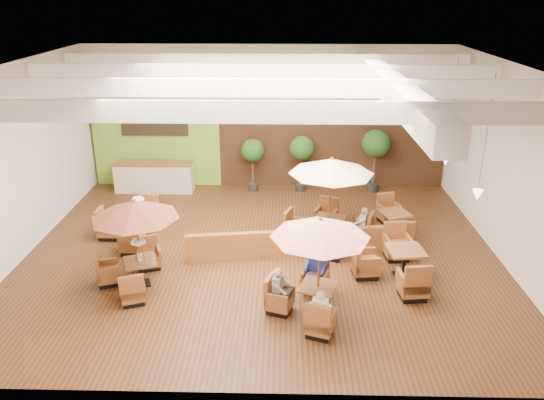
{
  "coord_description": "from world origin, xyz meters",
  "views": [
    {
      "loc": [
        0.67,
        -14.25,
        7.39
      ],
      "look_at": [
        0.3,
        0.5,
        1.5
      ],
      "focal_mm": 35.0,
      "sensor_mm": 36.0,
      "label": 1
    }
  ],
  "objects_px": {
    "table_4": "(393,264)",
    "topiary_2": "(376,146)",
    "table_0": "(134,224)",
    "table_1": "(317,245)",
    "booth_divider": "(290,244)",
    "diner_3": "(332,234)",
    "topiary_0": "(253,152)",
    "diner_0": "(320,307)",
    "service_counter": "(154,177)",
    "table_2": "(331,186)",
    "table_3": "(132,225)",
    "table_5": "(394,224)",
    "diner_1": "(316,266)",
    "topiary_1": "(302,150)",
    "diner_4": "(362,221)",
    "diner_2": "(280,285)"
  },
  "relations": [
    {
      "from": "booth_divider",
      "to": "table_5",
      "type": "distance_m",
      "value": 3.71
    },
    {
      "from": "diner_1",
      "to": "diner_2",
      "type": "distance_m",
      "value": 1.32
    },
    {
      "from": "table_0",
      "to": "table_5",
      "type": "relative_size",
      "value": 0.93
    },
    {
      "from": "service_counter",
      "to": "topiary_0",
      "type": "relative_size",
      "value": 1.45
    },
    {
      "from": "diner_1",
      "to": "diner_4",
      "type": "height_order",
      "value": "diner_1"
    },
    {
      "from": "table_4",
      "to": "diner_4",
      "type": "relative_size",
      "value": 3.92
    },
    {
      "from": "booth_divider",
      "to": "service_counter",
      "type": "bearing_deg",
      "value": 126.56
    },
    {
      "from": "booth_divider",
      "to": "table_0",
      "type": "relative_size",
      "value": 2.39
    },
    {
      "from": "service_counter",
      "to": "table_2",
      "type": "height_order",
      "value": "table_2"
    },
    {
      "from": "service_counter",
      "to": "table_0",
      "type": "bearing_deg",
      "value": -80.21
    },
    {
      "from": "table_1",
      "to": "diner_0",
      "type": "xyz_separation_m",
      "value": [
        0.06,
        -0.93,
        -1.11
      ]
    },
    {
      "from": "topiary_2",
      "to": "diner_2",
      "type": "height_order",
      "value": "topiary_2"
    },
    {
      "from": "table_4",
      "to": "topiary_2",
      "type": "distance_m",
      "value": 6.82
    },
    {
      "from": "diner_4",
      "to": "topiary_1",
      "type": "bearing_deg",
      "value": 43.77
    },
    {
      "from": "table_0",
      "to": "topiary_0",
      "type": "xyz_separation_m",
      "value": [
        2.62,
        7.24,
        -0.22
      ]
    },
    {
      "from": "diner_0",
      "to": "diner_4",
      "type": "distance_m",
      "value": 5.08
    },
    {
      "from": "booth_divider",
      "to": "table_4",
      "type": "relative_size",
      "value": 2.12
    },
    {
      "from": "table_5",
      "to": "diner_1",
      "type": "height_order",
      "value": "diner_1"
    },
    {
      "from": "table_2",
      "to": "table_3",
      "type": "distance_m",
      "value": 6.36
    },
    {
      "from": "service_counter",
      "to": "table_4",
      "type": "xyz_separation_m",
      "value": [
        8.06,
        -6.45,
        -0.19
      ]
    },
    {
      "from": "service_counter",
      "to": "table_0",
      "type": "distance_m",
      "value": 7.24
    },
    {
      "from": "table_4",
      "to": "diner_2",
      "type": "distance_m",
      "value": 3.58
    },
    {
      "from": "table_2",
      "to": "diner_3",
      "type": "height_order",
      "value": "table_2"
    },
    {
      "from": "service_counter",
      "to": "diner_1",
      "type": "bearing_deg",
      "value": -51.05
    },
    {
      "from": "topiary_1",
      "to": "service_counter",
      "type": "bearing_deg",
      "value": -178.0
    },
    {
      "from": "diner_0",
      "to": "table_2",
      "type": "bearing_deg",
      "value": 94.54
    },
    {
      "from": "diner_1",
      "to": "service_counter",
      "type": "bearing_deg",
      "value": -27.92
    },
    {
      "from": "table_1",
      "to": "topiary_2",
      "type": "distance_m",
      "value": 8.85
    },
    {
      "from": "table_2",
      "to": "diner_1",
      "type": "height_order",
      "value": "table_2"
    },
    {
      "from": "table_0",
      "to": "table_1",
      "type": "distance_m",
      "value": 4.78
    },
    {
      "from": "diner_4",
      "to": "topiary_0",
      "type": "bearing_deg",
      "value": 61.35
    },
    {
      "from": "table_5",
      "to": "table_0",
      "type": "bearing_deg",
      "value": -174.88
    },
    {
      "from": "table_4",
      "to": "diner_0",
      "type": "distance_m",
      "value": 3.48
    },
    {
      "from": "table_5",
      "to": "topiary_1",
      "type": "relative_size",
      "value": 1.25
    },
    {
      "from": "table_2",
      "to": "diner_1",
      "type": "xyz_separation_m",
      "value": [
        -0.56,
        -2.97,
        -1.12
      ]
    },
    {
      "from": "table_1",
      "to": "table_2",
      "type": "distance_m",
      "value": 3.94
    },
    {
      "from": "diner_0",
      "to": "topiary_1",
      "type": "bearing_deg",
      "value": 102.25
    },
    {
      "from": "table_1",
      "to": "diner_3",
      "type": "bearing_deg",
      "value": 96.27
    },
    {
      "from": "service_counter",
      "to": "table_4",
      "type": "bearing_deg",
      "value": -38.67
    },
    {
      "from": "diner_1",
      "to": "topiary_1",
      "type": "bearing_deg",
      "value": -65.46
    },
    {
      "from": "table_3",
      "to": "table_5",
      "type": "xyz_separation_m",
      "value": [
        8.33,
        0.49,
        -0.09
      ]
    },
    {
      "from": "table_0",
      "to": "topiary_2",
      "type": "distance_m",
      "value": 10.29
    },
    {
      "from": "topiary_0",
      "to": "diner_0",
      "type": "height_order",
      "value": "topiary_0"
    },
    {
      "from": "table_1",
      "to": "table_4",
      "type": "bearing_deg",
      "value": 57.11
    },
    {
      "from": "topiary_2",
      "to": "table_5",
      "type": "bearing_deg",
      "value": -88.9
    },
    {
      "from": "topiary_0",
      "to": "booth_divider",
      "type": "bearing_deg",
      "value": -75.62
    },
    {
      "from": "topiary_0",
      "to": "table_0",
      "type": "bearing_deg",
      "value": -109.89
    },
    {
      "from": "booth_divider",
      "to": "diner_3",
      "type": "xyz_separation_m",
      "value": [
        1.21,
        -0.0,
        0.34
      ]
    },
    {
      "from": "table_1",
      "to": "diner_0",
      "type": "bearing_deg",
      "value": -67.91
    },
    {
      "from": "booth_divider",
      "to": "table_5",
      "type": "bearing_deg",
      "value": 17.76
    }
  ]
}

